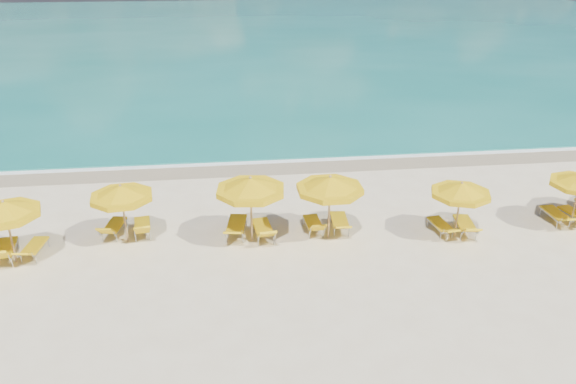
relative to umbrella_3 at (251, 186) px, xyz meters
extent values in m
plane|color=beige|center=(1.51, 0.02, -2.19)|extent=(120.00, 120.00, 0.00)
cube|color=#126A60|center=(1.51, 48.02, -2.19)|extent=(120.00, 80.00, 0.30)
cube|color=tan|center=(1.51, 7.42, -2.19)|extent=(120.00, 2.60, 0.01)
cube|color=white|center=(1.51, 8.22, -2.19)|extent=(120.00, 1.20, 0.03)
cube|color=white|center=(-4.49, 17.02, -2.19)|extent=(14.00, 0.36, 0.05)
cube|color=white|center=(9.51, 24.02, -2.19)|extent=(18.00, 0.30, 0.05)
cylinder|color=tan|center=(-8.13, -0.54, -1.06)|extent=(0.07, 0.07, 2.25)
cone|color=yellow|center=(-8.13, -0.54, -0.12)|extent=(2.57, 2.57, 0.45)
cylinder|color=yellow|center=(-8.13, -0.54, -0.34)|extent=(2.59, 2.59, 0.18)
sphere|color=tan|center=(-8.13, -0.54, 0.11)|extent=(0.10, 0.10, 0.10)
cylinder|color=tan|center=(-4.54, 0.47, -1.09)|extent=(0.07, 0.07, 2.19)
cone|color=yellow|center=(-4.54, 0.47, -0.17)|extent=(2.76, 2.76, 0.44)
cylinder|color=yellow|center=(-4.54, 0.47, -0.38)|extent=(2.79, 2.79, 0.18)
sphere|color=tan|center=(-4.54, 0.47, 0.05)|extent=(0.10, 0.10, 0.10)
cylinder|color=tan|center=(0.00, 0.00, -0.96)|extent=(0.08, 0.08, 2.46)
cone|color=yellow|center=(0.00, 0.00, 0.07)|extent=(3.11, 3.11, 0.49)
cylinder|color=yellow|center=(0.00, 0.00, -0.17)|extent=(3.14, 3.14, 0.20)
sphere|color=tan|center=(0.00, 0.00, 0.32)|extent=(0.11, 0.11, 0.11)
cylinder|color=tan|center=(2.82, -0.10, -0.99)|extent=(0.07, 0.07, 2.40)
cone|color=yellow|center=(2.82, -0.10, 0.02)|extent=(3.18, 3.18, 0.48)
cylinder|color=yellow|center=(2.82, -0.10, -0.21)|extent=(3.21, 3.21, 0.19)
sphere|color=tan|center=(2.82, -0.10, 0.27)|extent=(0.11, 0.11, 0.11)
cylinder|color=tan|center=(7.54, -0.55, -1.13)|extent=(0.07, 0.07, 2.12)
cone|color=yellow|center=(7.54, -0.55, -0.24)|extent=(2.31, 2.31, 0.42)
cylinder|color=yellow|center=(7.54, -0.55, -0.44)|extent=(2.33, 2.33, 0.17)
sphere|color=tan|center=(7.54, -0.55, -0.02)|extent=(0.09, 0.09, 0.09)
cylinder|color=tan|center=(12.29, -0.30, -1.11)|extent=(0.07, 0.07, 2.16)
cube|color=yellow|center=(-8.55, -0.22, -1.78)|extent=(0.84, 1.51, 0.09)
cube|color=yellow|center=(-7.60, -0.08, -1.84)|extent=(0.68, 1.27, 0.07)
cube|color=yellow|center=(-7.70, -0.92, -1.68)|extent=(0.60, 0.59, 0.36)
cube|color=yellow|center=(-5.07, 1.15, -1.82)|extent=(0.77, 1.35, 0.08)
cube|color=yellow|center=(-5.21, 0.30, -1.62)|extent=(0.64, 0.59, 0.45)
cube|color=yellow|center=(-4.05, 1.05, -1.82)|extent=(0.74, 1.34, 0.08)
cube|color=yellow|center=(-3.93, 0.21, -1.61)|extent=(0.63, 0.55, 0.48)
cube|color=yellow|center=(-0.53, 0.63, -1.77)|extent=(0.85, 1.51, 0.09)
cube|color=yellow|center=(-0.68, -0.37, -1.62)|extent=(0.73, 0.73, 0.38)
cube|color=yellow|center=(0.41, 0.27, -1.79)|extent=(0.76, 1.43, 0.08)
cube|color=yellow|center=(0.51, -0.66, -1.59)|extent=(0.67, 0.63, 0.46)
cube|color=yellow|center=(2.34, 0.51, -1.83)|extent=(0.61, 1.26, 0.08)
cube|color=yellow|center=(2.38, -0.32, -1.63)|extent=(0.57, 0.51, 0.45)
cube|color=yellow|center=(3.37, 0.55, -1.81)|extent=(0.68, 1.35, 0.08)
cube|color=yellow|center=(3.30, -0.37, -1.65)|extent=(0.62, 0.62, 0.37)
cube|color=yellow|center=(7.09, -0.11, -1.86)|extent=(0.64, 1.20, 0.07)
cube|color=yellow|center=(7.18, -0.93, -1.74)|extent=(0.57, 0.58, 0.28)
cube|color=yellow|center=(8.00, -0.26, -1.81)|extent=(0.77, 1.38, 0.08)
cube|color=yellow|center=(7.87, -1.16, -1.64)|extent=(0.66, 0.64, 0.40)
cube|color=yellow|center=(11.87, 0.18, -1.83)|extent=(0.59, 1.27, 0.08)
cube|color=yellow|center=(11.89, -0.71, -1.69)|extent=(0.57, 0.57, 0.34)
cube|color=yellow|center=(12.63, 0.14, -1.84)|extent=(0.77, 1.29, 0.07)
camera|label=1|loc=(-0.82, -18.08, 7.94)|focal=35.00mm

